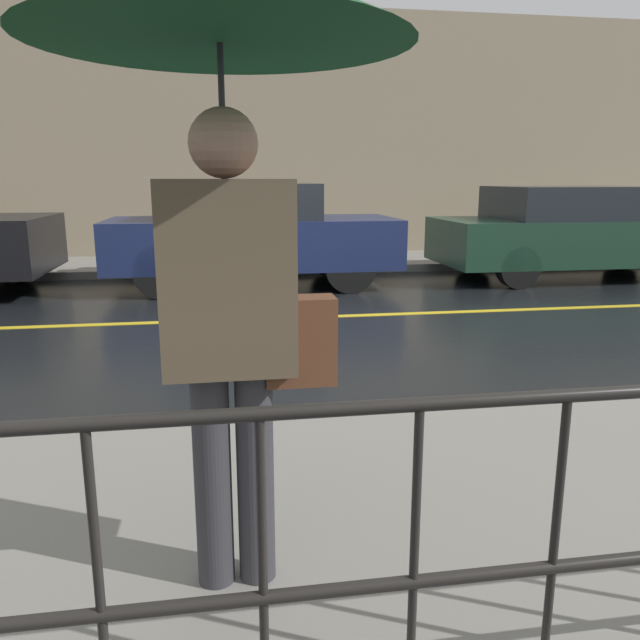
# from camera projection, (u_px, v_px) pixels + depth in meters

# --- Properties ---
(ground_plane) EXTENTS (80.00, 80.00, 0.00)m
(ground_plane) POSITION_uv_depth(u_px,v_px,m) (331.00, 317.00, 7.12)
(ground_plane) COLOR black
(sidewalk_near) EXTENTS (28.00, 2.52, 0.13)m
(sidewalk_near) POSITION_uv_depth(u_px,v_px,m) (507.00, 515.00, 2.81)
(sidewalk_near) COLOR gray
(sidewalk_near) RESTS_ON ground_plane
(sidewalk_far) EXTENTS (28.00, 2.04, 0.13)m
(sidewalk_far) POSITION_uv_depth(u_px,v_px,m) (289.00, 263.00, 11.18)
(sidewalk_far) COLOR gray
(sidewalk_far) RESTS_ON ground_plane
(lane_marking) EXTENTS (25.20, 0.12, 0.01)m
(lane_marking) POSITION_uv_depth(u_px,v_px,m) (331.00, 316.00, 7.12)
(lane_marking) COLOR gold
(lane_marking) RESTS_ON ground_plane
(building_storefront) EXTENTS (28.00, 0.30, 4.60)m
(building_storefront) POSITION_uv_depth(u_px,v_px,m) (281.00, 137.00, 11.81)
(building_storefront) COLOR gray
(building_storefront) RESTS_ON ground_plane
(pedestrian) EXTENTS (1.18, 1.18, 2.08)m
(pedestrian) POSITION_uv_depth(u_px,v_px,m) (222.00, 78.00, 1.89)
(pedestrian) COLOR #333338
(pedestrian) RESTS_ON sidewalk_near
(car_navy) EXTENTS (4.08, 1.71, 1.47)m
(car_navy) POSITION_uv_depth(u_px,v_px,m) (251.00, 234.00, 8.95)
(car_navy) COLOR #19234C
(car_navy) RESTS_ON ground_plane
(car_dark_green) EXTENTS (4.40, 1.79, 1.42)m
(car_dark_green) POSITION_uv_depth(u_px,v_px,m) (575.00, 232.00, 9.76)
(car_dark_green) COLOR #193828
(car_dark_green) RESTS_ON ground_plane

